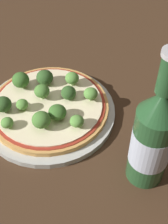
% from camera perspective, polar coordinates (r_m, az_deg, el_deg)
% --- Properties ---
extents(ground_plane, '(3.00, 3.00, 0.00)m').
position_cam_1_polar(ground_plane, '(0.62, -6.43, -0.66)').
color(ground_plane, '#3D2819').
extents(plate, '(0.26, 0.26, 0.01)m').
position_cam_1_polar(plate, '(0.62, -6.43, 0.10)').
color(plate, '#B2B7B2').
rests_on(plate, ground_plane).
extents(pizza, '(0.23, 0.23, 0.01)m').
position_cam_1_polar(pizza, '(0.61, -6.32, 1.12)').
color(pizza, tan).
rests_on(pizza, plate).
extents(broccoli_floret_0, '(0.03, 0.03, 0.03)m').
position_cam_1_polar(broccoli_floret_0, '(0.55, -8.17, -1.40)').
color(broccoli_floret_0, '#89A866').
rests_on(broccoli_floret_0, pizza).
extents(broccoli_floret_1, '(0.03, 0.03, 0.03)m').
position_cam_1_polar(broccoli_floret_1, '(0.60, -14.62, 1.36)').
color(broccoli_floret_1, '#89A866').
rests_on(broccoli_floret_1, pizza).
extents(broccoli_floret_2, '(0.03, 0.03, 0.02)m').
position_cam_1_polar(broccoli_floret_2, '(0.55, -1.31, -1.69)').
color(broccoli_floret_2, '#89A866').
rests_on(broccoli_floret_2, pizza).
extents(broccoli_floret_3, '(0.03, 0.03, 0.03)m').
position_cam_1_polar(broccoli_floret_3, '(0.64, -7.19, 6.30)').
color(broccoli_floret_3, '#89A866').
rests_on(broccoli_floret_3, pizza).
extents(broccoli_floret_4, '(0.02, 0.02, 0.02)m').
position_cam_1_polar(broccoli_floret_4, '(0.57, -13.88, -1.93)').
color(broccoli_floret_4, '#89A866').
rests_on(broccoli_floret_4, pizza).
extents(broccoli_floret_5, '(0.02, 0.02, 0.02)m').
position_cam_1_polar(broccoli_floret_5, '(0.59, -11.24, 1.36)').
color(broccoli_floret_5, '#89A866').
rests_on(broccoli_floret_5, pizza).
extents(broccoli_floret_6, '(0.03, 0.03, 0.03)m').
position_cam_1_polar(broccoli_floret_6, '(0.61, -7.71, 3.81)').
color(broccoli_floret_6, '#89A866').
rests_on(broccoli_floret_6, pizza).
extents(broccoli_floret_7, '(0.03, 0.03, 0.03)m').
position_cam_1_polar(broccoli_floret_7, '(0.63, -2.20, 6.19)').
color(broccoli_floret_7, '#89A866').
rests_on(broccoli_floret_7, pizza).
extents(broccoli_floret_8, '(0.03, 0.03, 0.03)m').
position_cam_1_polar(broccoli_floret_8, '(0.61, -2.84, 3.52)').
color(broccoli_floret_8, '#89A866').
rests_on(broccoli_floret_8, pizza).
extents(broccoli_floret_9, '(0.03, 0.03, 0.03)m').
position_cam_1_polar(broccoli_floret_9, '(0.57, -4.90, -0.03)').
color(broccoli_floret_9, '#89A866').
rests_on(broccoli_floret_9, pizza).
extents(broccoli_floret_10, '(0.03, 0.03, 0.03)m').
position_cam_1_polar(broccoli_floret_10, '(0.60, 1.24, 3.38)').
color(broccoli_floret_10, '#89A866').
rests_on(broccoli_floret_10, pizza).
extents(broccoli_floret_11, '(0.03, 0.03, 0.03)m').
position_cam_1_polar(broccoli_floret_11, '(0.64, -11.51, 5.75)').
color(broccoli_floret_11, '#89A866').
rests_on(broccoli_floret_11, pizza).
extents(beer_bottle, '(0.06, 0.06, 0.25)m').
position_cam_1_polar(beer_bottle, '(0.47, 12.45, -4.64)').
color(beer_bottle, '#234C28').
rests_on(beer_bottle, ground_plane).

